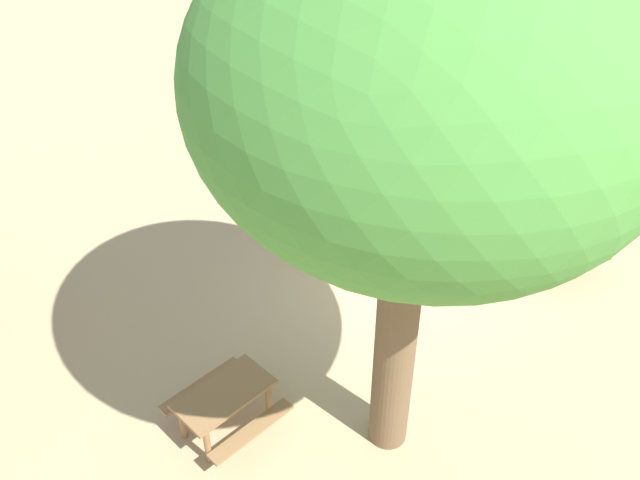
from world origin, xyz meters
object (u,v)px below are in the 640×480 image
(person_handler, at_px, (405,252))
(wooden_bench, at_px, (367,162))
(shade_tree_main, at_px, (419,87))
(feed_bucket, at_px, (273,206))
(elephant, at_px, (352,214))
(picnic_table_near, at_px, (559,243))
(picnic_table_far, at_px, (225,401))

(person_handler, relative_size, wooden_bench, 1.15)
(shade_tree_main, height_order, wooden_bench, shade_tree_main)
(shade_tree_main, distance_m, wooden_bench, 9.42)
(wooden_bench, bearing_deg, person_handler, 49.12)
(person_handler, xyz_separation_m, feed_bucket, (3.46, 1.80, -0.79))
(shade_tree_main, bearing_deg, person_handler, -25.66)
(person_handler, distance_m, shade_tree_main, 5.95)
(person_handler, bearing_deg, wooden_bench, -32.64)
(elephant, distance_m, shade_tree_main, 6.89)
(picnic_table_near, relative_size, picnic_table_far, 0.85)
(shade_tree_main, xyz_separation_m, picnic_table_near, (3.02, -4.85, -5.17))
(person_handler, height_order, picnic_table_far, person_handler)
(elephant, relative_size, picnic_table_near, 1.13)
(person_handler, distance_m, wooden_bench, 4.38)
(elephant, relative_size, shade_tree_main, 0.25)
(wooden_bench, height_order, feed_bucket, wooden_bench)
(elephant, distance_m, picnic_table_far, 5.16)
(wooden_bench, height_order, picnic_table_near, wooden_bench)
(picnic_table_near, bearing_deg, person_handler, -11.59)
(shade_tree_main, xyz_separation_m, feed_bucket, (6.63, 0.28, -5.60))
(picnic_table_far, height_order, feed_bucket, picnic_table_far)
(wooden_bench, relative_size, picnic_table_near, 0.82)
(person_handler, xyz_separation_m, picnic_table_far, (-2.30, 3.88, -0.36))
(elephant, height_order, feed_bucket, elephant)
(shade_tree_main, xyz_separation_m, picnic_table_far, (0.86, 2.36, -5.17))
(picnic_table_far, bearing_deg, feed_bucket, 41.58)
(picnic_table_near, bearing_deg, wooden_bench, -69.21)
(person_handler, height_order, feed_bucket, person_handler)
(wooden_bench, distance_m, picnic_table_far, 8.07)
(elephant, bearing_deg, person_handler, -43.05)
(shade_tree_main, relative_size, picnic_table_far, 3.84)
(picnic_table_far, bearing_deg, wooden_bench, 26.19)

